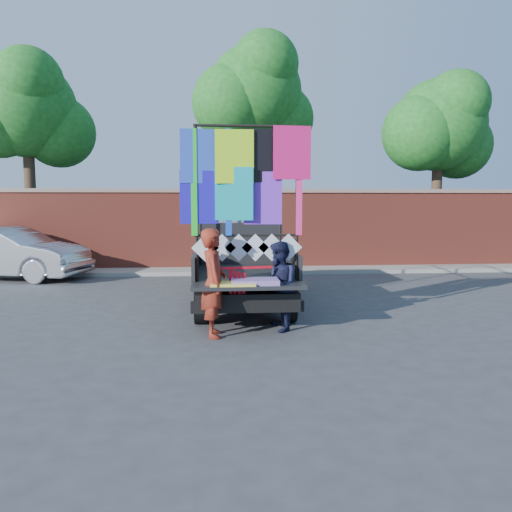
{
  "coord_description": "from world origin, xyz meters",
  "views": [
    {
      "loc": [
        -0.35,
        -9.1,
        2.21
      ],
      "look_at": [
        0.37,
        -0.22,
        1.23
      ],
      "focal_mm": 35.0,
      "sensor_mm": 36.0,
      "label": 1
    }
  ],
  "objects": [
    {
      "name": "man",
      "position": [
        0.72,
        -0.76,
        0.77
      ],
      "size": [
        0.64,
        0.79,
        1.54
      ],
      "primitive_type": "imported",
      "rotation": [
        0.0,
        0.0,
        -1.49
      ],
      "color": "#141733",
      "rests_on": "ground"
    },
    {
      "name": "woman",
      "position": [
        -0.39,
        -1.04,
        0.89
      ],
      "size": [
        0.47,
        0.68,
        1.78
      ],
      "primitive_type": "imported",
      "rotation": [
        0.0,
        0.0,
        1.65
      ],
      "color": "maroon",
      "rests_on": "ground"
    },
    {
      "name": "sedan",
      "position": [
        -6.23,
        5.56,
        0.74
      ],
      "size": [
        4.77,
        2.75,
        1.49
      ],
      "primitive_type": "imported",
      "rotation": [
        0.0,
        0.0,
        1.29
      ],
      "color": "#B8BABF",
      "rests_on": "ground"
    },
    {
      "name": "tree_left",
      "position": [
        -6.48,
        8.12,
        5.12
      ],
      "size": [
        4.2,
        3.3,
        7.05
      ],
      "color": "#38281C",
      "rests_on": "ground"
    },
    {
      "name": "streamer_bundle",
      "position": [
        0.07,
        -0.91,
        0.94
      ],
      "size": [
        0.86,
        0.17,
        0.6
      ],
      "color": "red",
      "rests_on": "ground"
    },
    {
      "name": "pickup_truck",
      "position": [
        0.18,
        2.03,
        0.88
      ],
      "size": [
        2.2,
        5.53,
        3.48
      ],
      "color": "black",
      "rests_on": "ground"
    },
    {
      "name": "tree_mid",
      "position": [
        1.02,
        8.12,
        5.7
      ],
      "size": [
        4.2,
        3.3,
        7.73
      ],
      "color": "#38281C",
      "rests_on": "ground"
    },
    {
      "name": "brick_wall",
      "position": [
        0.0,
        7.0,
        1.33
      ],
      "size": [
        30.0,
        0.45,
        2.61
      ],
      "color": "#9C3C2D",
      "rests_on": "ground"
    },
    {
      "name": "ground",
      "position": [
        0.0,
        0.0,
        0.0
      ],
      "size": [
        90.0,
        90.0,
        0.0
      ],
      "primitive_type": "plane",
      "color": "#38383A",
      "rests_on": "ground"
    },
    {
      "name": "curb",
      "position": [
        0.0,
        6.3,
        0.06
      ],
      "size": [
        30.0,
        1.2,
        0.12
      ],
      "primitive_type": "cube",
      "color": "gray",
      "rests_on": "ground"
    },
    {
      "name": "tree_right",
      "position": [
        7.52,
        8.12,
        4.75
      ],
      "size": [
        4.2,
        3.3,
        6.62
      ],
      "color": "#38281C",
      "rests_on": "ground"
    }
  ]
}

